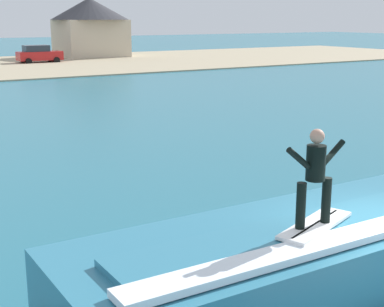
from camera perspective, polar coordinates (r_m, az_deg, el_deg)
ground_plane at (r=11.02m, az=18.25°, el=-12.44°), size 260.00×260.00×0.00m
wave_crest at (r=10.64m, az=11.52°, el=-9.52°), size 9.29×3.01×1.24m
surfboard at (r=9.92m, az=12.23°, el=-7.00°), size 1.91×1.14×0.06m
surfer at (r=9.55m, az=12.22°, el=-1.85°), size 1.25×0.32×1.64m
car_far_shore at (r=61.91m, az=-15.06°, el=9.57°), size 4.49×2.16×1.86m
house_gabled_white at (r=69.74m, az=-10.14°, el=12.61°), size 9.11×9.11×6.87m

